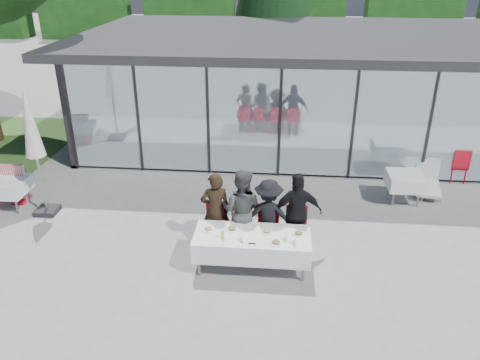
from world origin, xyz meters
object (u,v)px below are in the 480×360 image
at_px(plate_extra, 276,242).
at_px(juice_bottle, 223,235).
at_px(plate_b, 232,229).
at_px(spare_table_right, 405,181).
at_px(diner_chair_c, 268,225).
at_px(plate_a, 209,229).
at_px(spare_table_left, 8,187).
at_px(plate_c, 267,231).
at_px(diner_chair_b, 242,224).
at_px(diner_c, 268,215).
at_px(plate_d, 299,233).
at_px(lounger, 427,181).
at_px(market_umbrella, 32,134).
at_px(diner_b, 241,210).
at_px(spare_chair_b, 459,164).
at_px(diner_a, 216,210).
at_px(folded_eyeglasses, 252,243).
at_px(diner_d, 297,213).
at_px(diner_chair_a, 216,222).
at_px(diner_chair_d, 296,226).
at_px(dining_table, 252,244).

distance_m(plate_extra, juice_bottle, 1.02).
height_order(plate_b, spare_table_right, plate_b).
bearing_deg(diner_chair_c, plate_a, -150.21).
bearing_deg(spare_table_left, plate_a, -19.49).
relative_size(plate_c, spare_table_left, 0.29).
height_order(plate_b, spare_table_left, plate_b).
xyz_separation_m(diner_chair_b, diner_c, (0.56, -0.04, 0.25)).
height_order(plate_d, lounger, plate_d).
xyz_separation_m(diner_chair_b, spare_table_right, (3.88, 2.42, 0.02)).
bearing_deg(market_umbrella, lounger, 12.75).
distance_m(diner_b, diner_c, 0.57).
distance_m(plate_b, plate_extra, 0.96).
xyz_separation_m(diner_c, spare_chair_b, (5.03, 3.69, -0.25)).
distance_m(diner_c, lounger, 5.20).
bearing_deg(diner_c, plate_c, 91.42).
height_order(diner_a, diner_chair_c, diner_a).
bearing_deg(plate_a, folded_eyeglasses, -24.79).
relative_size(diner_b, diner_chair_b, 1.83).
bearing_deg(lounger, spare_table_left, -169.49).
xyz_separation_m(diner_b, diner_c, (0.56, 0.00, -0.10)).
relative_size(diner_d, spare_chair_b, 1.79).
height_order(diner_d, market_umbrella, market_umbrella).
relative_size(diner_chair_a, plate_c, 3.86).
bearing_deg(diner_a, market_umbrella, -26.65).
height_order(diner_chair_a, juice_bottle, diner_chair_a).
height_order(plate_extra, folded_eyeglasses, plate_extra).
distance_m(juice_bottle, folded_eyeglasses, 0.59).
distance_m(diner_chair_b, diner_chair_c, 0.56).
height_order(plate_c, spare_table_left, plate_c).
distance_m(folded_eyeglasses, lounger, 6.07).
bearing_deg(spare_table_right, diner_d, -138.02).
distance_m(spare_chair_b, market_umbrella, 10.83).
bearing_deg(diner_chair_c, diner_chair_d, 0.00).
bearing_deg(dining_table, spare_table_right, 41.38).
bearing_deg(dining_table, plate_b, 160.86).
xyz_separation_m(diner_a, diner_d, (1.68, 0.00, 0.02)).
distance_m(diner_chair_a, plate_a, 0.70).
xyz_separation_m(diner_chair_a, diner_chair_d, (1.68, 0.00, 0.00)).
height_order(spare_table_right, spare_chair_b, spare_chair_b).
relative_size(market_umbrella, lounger, 2.11).
relative_size(plate_b, market_umbrella, 0.08).
height_order(folded_eyeglasses, spare_table_left, folded_eyeglasses).
relative_size(spare_chair_b, lounger, 0.69).
height_order(diner_chair_a, spare_chair_b, same).
relative_size(diner_d, plate_extra, 6.92).
height_order(spare_table_right, market_umbrella, market_umbrella).
relative_size(plate_b, plate_extra, 1.00).
xyz_separation_m(diner_chair_b, market_umbrella, (-4.81, 0.99, 1.48)).
distance_m(diner_chair_c, diner_chair_d, 0.58).
bearing_deg(folded_eyeglasses, plate_extra, 6.22).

